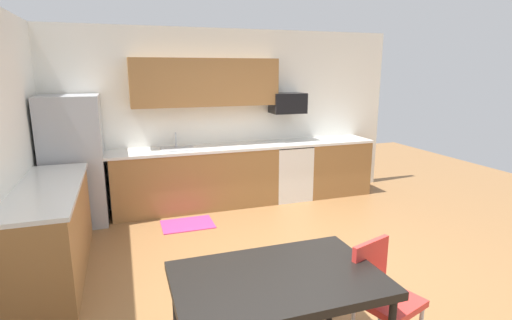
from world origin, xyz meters
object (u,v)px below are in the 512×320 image
at_px(refrigerator, 74,161).
at_px(microwave, 288,103).
at_px(oven_range, 289,171).
at_px(dining_table, 278,284).
at_px(chair_near_table, 381,290).

relative_size(refrigerator, microwave, 3.26).
bearing_deg(oven_range, refrigerator, -178.57).
distance_m(dining_table, chair_near_table, 0.82).
height_order(oven_range, dining_table, oven_range).
bearing_deg(chair_near_table, microwave, 77.31).
bearing_deg(chair_near_table, dining_table, 176.24).
distance_m(refrigerator, oven_range, 3.23).
xyz_separation_m(refrigerator, microwave, (3.20, 0.18, 0.68)).
height_order(microwave, chair_near_table, microwave).
distance_m(refrigerator, dining_table, 3.81).
bearing_deg(chair_near_table, oven_range, 76.97).
xyz_separation_m(refrigerator, dining_table, (1.57, -3.46, -0.20)).
bearing_deg(microwave, oven_range, -90.00).
height_order(refrigerator, microwave, refrigerator).
bearing_deg(oven_range, chair_near_table, -103.03).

